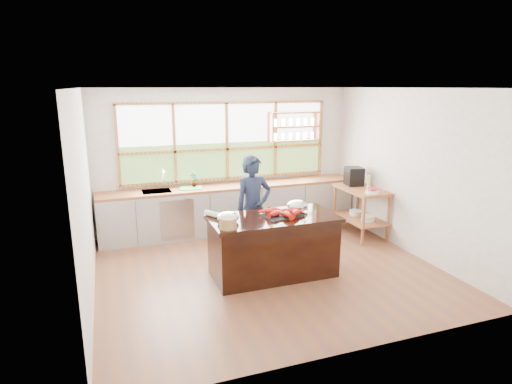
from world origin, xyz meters
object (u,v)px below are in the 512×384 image
island (273,246)px  wicker_basket (228,223)px  cook (253,208)px  espresso_machine (354,176)px

island → wicker_basket: (-0.76, -0.29, 0.52)m
cook → espresso_machine: bearing=10.0°
cook → wicker_basket: (-0.70, -1.01, 0.13)m
cook → espresso_machine: (2.24, 0.65, 0.23)m
island → espresso_machine: size_ratio=5.42×
island → cook: cook is taller
island → cook: 0.82m
island → espresso_machine: (2.19, 1.38, 0.62)m
island → wicker_basket: size_ratio=7.97×
wicker_basket → island: bearing=20.8°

